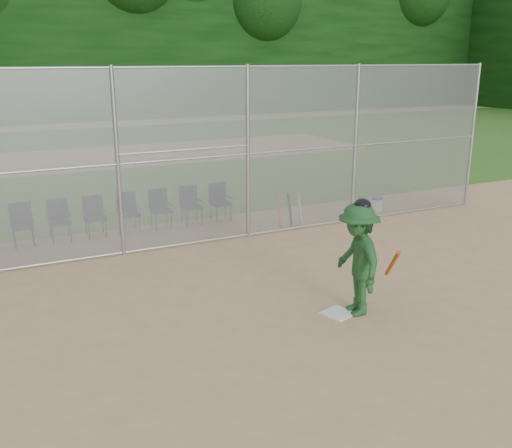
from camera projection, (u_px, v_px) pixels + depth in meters
name	position (u px, v px, depth m)	size (l,w,h in m)	color
ground	(325.00, 331.00, 8.97)	(100.00, 100.00, 0.00)	tan
grass_strip	(99.00, 157.00, 24.51)	(100.00, 100.00, 0.00)	#2F5E1C
dirt_patch_far	(99.00, 157.00, 24.51)	(24.00, 24.00, 0.00)	tan
backstop_fence	(207.00, 154.00, 12.71)	(16.09, 0.09, 4.00)	gray
treeline	(80.00, 25.00, 24.70)	(81.00, 60.00, 11.00)	black
home_plate	(338.00, 313.00, 9.57)	(0.46, 0.46, 0.02)	silver
batter_at_plate	(357.00, 259.00, 9.36)	(1.02, 1.38, 1.98)	#1E4B23
water_cooler	(377.00, 204.00, 15.89)	(0.32, 0.32, 0.40)	white
spare_bats	(290.00, 210.00, 14.50)	(0.66, 0.31, 0.84)	#D84C14
chair_3	(22.00, 225.00, 12.93)	(0.54, 0.52, 0.96)	black
chair_4	(60.00, 221.00, 13.27)	(0.54, 0.52, 0.96)	black
chair_5	(95.00, 217.00, 13.61)	(0.54, 0.52, 0.96)	black
chair_6	(129.00, 213.00, 13.95)	(0.54, 0.52, 0.96)	black
chair_7	(161.00, 209.00, 14.29)	(0.54, 0.52, 0.96)	black
chair_8	(192.00, 206.00, 14.63)	(0.54, 0.52, 0.96)	black
chair_9	(221.00, 202.00, 14.97)	(0.54, 0.52, 0.96)	black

